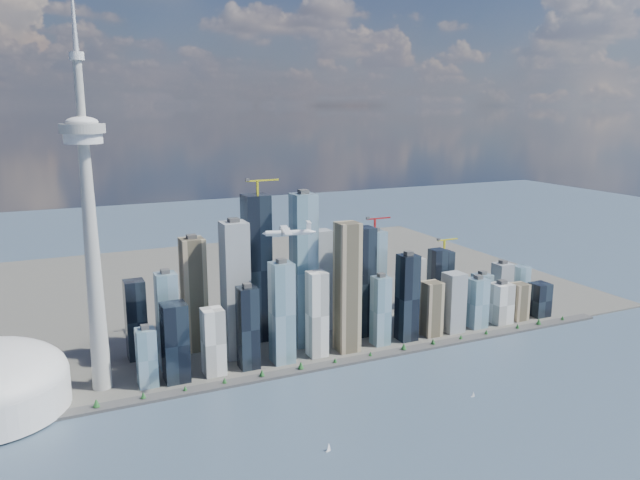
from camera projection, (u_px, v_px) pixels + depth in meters
name	position (u px, v px, depth m)	size (l,w,h in m)	color
ground	(410.00, 451.00, 706.98)	(4000.00, 4000.00, 0.00)	#324359
seawall	(318.00, 367.00, 928.65)	(1100.00, 22.00, 4.00)	#383838
land	(231.00, 289.00, 1328.52)	(1400.00, 900.00, 3.00)	#4C4C47
shoreline_trees	(318.00, 363.00, 927.22)	(960.53, 7.20, 8.80)	#3F2D1E
skyscraper_cluster	(330.00, 294.00, 1012.95)	(736.00, 142.00, 268.12)	black
needle_tower	(90.00, 221.00, 810.30)	(56.00, 56.00, 550.50)	#9F9F9A
airplane	(289.00, 232.00, 791.60)	(68.33, 60.92, 16.87)	white
sailboat_west	(329.00, 448.00, 705.50)	(7.51, 4.48, 10.68)	silver
sailboat_east	(473.00, 395.00, 837.40)	(5.90, 1.60, 8.23)	silver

